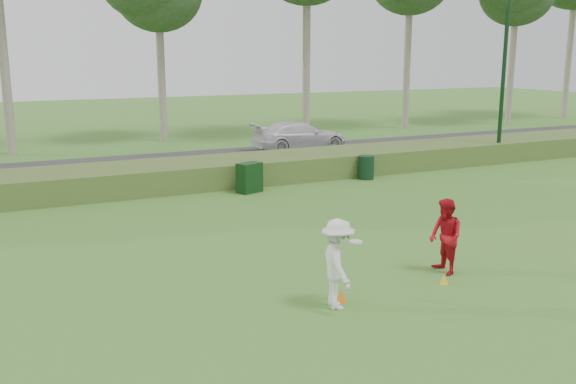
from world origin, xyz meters
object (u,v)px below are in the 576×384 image
player_white (338,264)px  utility_cabinet (249,178)px  cone_orange (341,296)px  trash_bin (366,167)px  car_right (300,136)px  lamp_post (506,37)px  player_red (446,237)px  cone_yellow (444,279)px

player_white → utility_cabinet: 10.90m
player_white → cone_orange: player_white is taller
cone_orange → trash_bin: 12.98m
utility_cabinet → car_right: 10.08m
lamp_post → player_red: size_ratio=4.72×
lamp_post → utility_cabinet: bearing=-175.1°
utility_cabinet → trash_bin: 5.13m
player_white → cone_orange: (0.22, 0.21, -0.78)m
lamp_post → player_red: 16.93m
player_white → cone_orange: size_ratio=7.78×
cone_yellow → trash_bin: trash_bin is taller
player_white → trash_bin: size_ratio=1.92×
trash_bin → car_right: size_ratio=0.19×
cone_yellow → trash_bin: size_ratio=0.23×
player_red → utility_cabinet: 9.95m
lamp_post → player_red: lamp_post is taller
cone_orange → utility_cabinet: (2.23, 10.40, 0.42)m
cone_orange → lamp_post: bearing=37.6°
trash_bin → car_right: (0.92, 7.77, 0.30)m
player_red → cone_yellow: player_red is taller
lamp_post → utility_cabinet: (-12.72, -1.10, -5.06)m
player_red → cone_orange: bearing=-74.3°
player_red → cone_orange: size_ratio=7.50×
player_white → player_red: bearing=-64.9°
lamp_post → cone_yellow: bearing=-137.0°
player_white → trash_bin: bearing=-21.9°
cone_orange → trash_bin: size_ratio=0.25×
player_red → cone_orange: (-2.99, -0.49, -0.75)m
player_white → player_red: player_white is taller
utility_cabinet → trash_bin: size_ratio=1.15×
player_red → trash_bin: player_red is taller
cone_orange → cone_yellow: cone_orange is taller
cone_orange → trash_bin: trash_bin is taller
player_white → cone_yellow: bearing=-74.4°
trash_bin → car_right: 7.83m
cone_orange → cone_yellow: bearing=-1.7°
cone_yellow → trash_bin: 11.80m
cone_yellow → car_right: 19.42m
utility_cabinet → car_right: car_right is taller
player_red → cone_yellow: size_ratio=8.03×
trash_bin → lamp_post: bearing=6.0°
lamp_post → player_red: bearing=-137.4°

